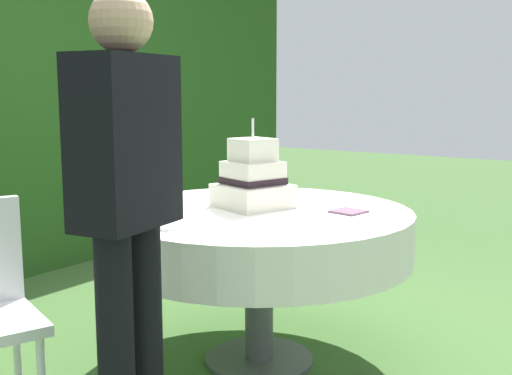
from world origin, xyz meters
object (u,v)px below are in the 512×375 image
Objects in this scene: cake_table at (259,234)px; napkin_stack at (348,211)px; serving_plate_left at (281,195)px; serving_plate_far at (152,209)px; standing_person at (127,202)px; wedding_cake at (253,181)px; serving_plate_near at (169,226)px.

napkin_stack is at bearing -63.87° from cake_table.
napkin_stack is (-0.21, -0.50, -0.00)m from serving_plate_left.
cake_table is 10.74× the size of serving_plate_far.
cake_table is 0.43m from serving_plate_left.
standing_person reaches higher than serving_plate_far.
wedding_cake is at bearing 107.81° from napkin_stack.
standing_person reaches higher than napkin_stack.
serving_plate_left is 1.39m from standing_person.
cake_table is 3.37× the size of wedding_cake.
serving_plate_left is at bearing 67.03° from napkin_stack.
napkin_stack is at bearing -112.97° from serving_plate_left.
napkin_stack is (0.14, -0.43, -0.12)m from wedding_cake.
serving_plate_near is at bearing 27.31° from standing_person.
serving_plate_near is at bearing -125.65° from serving_plate_far.
serving_plate_left reaches higher than cake_table.
serving_plate_near is 1.04× the size of napkin_stack.
serving_plate_near is 0.09× the size of standing_person.
serving_plate_far and serving_plate_left have the same top height.
wedding_cake is 3.09× the size of napkin_stack.
serving_plate_far is at bearing 39.55° from standing_person.
napkin_stack is 1.17m from standing_person.
napkin_stack is (0.18, -0.37, 0.12)m from cake_table.
standing_person is at bearing -171.38° from cake_table.
serving_plate_far is 1.29× the size of serving_plate_left.
serving_plate_near is 0.84m from napkin_stack.
standing_person is (-1.00, -0.21, 0.06)m from wedding_cake.
serving_plate_near is at bearing 171.78° from cake_table.
serving_plate_left is at bearing 3.65° from serving_plate_near.
wedding_cake reaches higher than napkin_stack.
serving_plate_left is (0.39, 0.14, 0.12)m from cake_table.
wedding_cake is at bearing 57.42° from cake_table.
cake_table is 10.40× the size of napkin_stack.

